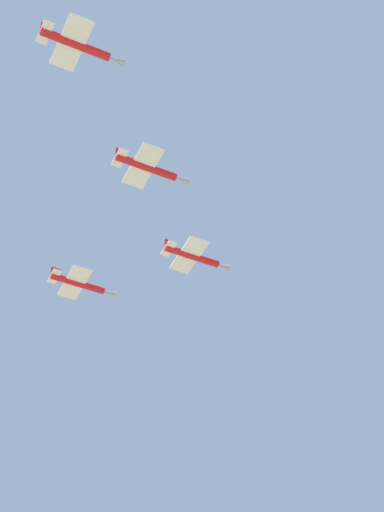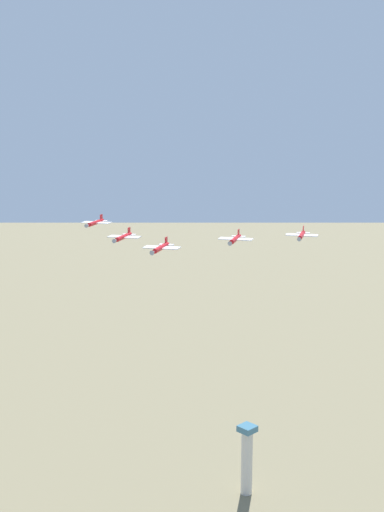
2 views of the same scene
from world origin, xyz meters
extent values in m
cylinder|color=red|center=(-5.28, 19.40, 110.50)|extent=(9.56, 6.45, 1.27)
cone|color=#9EA3AD|center=(0.16, 22.68, 110.50)|extent=(2.60, 2.23, 1.21)
cube|color=white|center=(-5.78, 19.11, 110.45)|extent=(7.93, 9.82, 0.21)
cube|color=white|center=(-9.18, 17.06, 110.50)|extent=(3.41, 4.20, 0.21)
cube|color=red|center=(-9.10, 17.11, 111.54)|extent=(1.68, 1.11, 2.08)
cylinder|color=red|center=(-27.19, 25.12, 110.88)|extent=(9.56, 6.45, 1.27)
cone|color=#9EA3AD|center=(-21.74, 28.40, 110.88)|extent=(2.60, 2.23, 1.21)
cube|color=white|center=(-27.68, 24.83, 110.83)|extent=(7.93, 9.82, 0.21)
cube|color=white|center=(-31.09, 22.78, 110.88)|extent=(3.41, 4.20, 0.21)
cube|color=red|center=(-31.01, 22.83, 111.92)|extent=(1.68, 1.11, 2.08)
cylinder|color=red|center=(-10.49, -2.63, 110.12)|extent=(9.56, 6.45, 1.27)
cone|color=#9EA3AD|center=(-5.04, 0.65, 110.12)|extent=(2.60, 2.23, 1.21)
cube|color=white|center=(-10.98, -2.92, 110.06)|extent=(7.93, 9.82, 0.21)
cube|color=white|center=(-14.39, -4.97, 110.12)|extent=(3.41, 4.20, 0.21)
cube|color=red|center=(-14.31, -4.93, 111.16)|extent=(1.68, 1.11, 2.08)
cylinder|color=red|center=(-17.56, -25.78, 111.18)|extent=(9.56, 6.45, 1.27)
cone|color=#9EA3AD|center=(-12.12, -22.51, 111.18)|extent=(2.60, 2.23, 1.21)
cube|color=white|center=(-18.05, -26.08, 111.12)|extent=(7.93, 9.82, 0.21)
cube|color=white|center=(-21.46, -28.13, 111.18)|extent=(3.41, 4.20, 0.21)
cube|color=red|center=(-21.38, -28.08, 112.22)|extent=(1.68, 1.11, 2.08)
camera|label=1|loc=(6.11, -95.36, 3.00)|focal=61.94mm
camera|label=2|loc=(103.12, 142.88, 140.16)|focal=45.86mm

